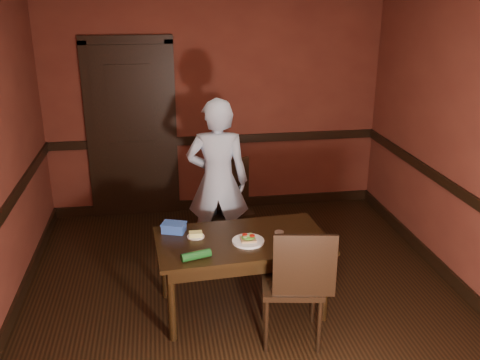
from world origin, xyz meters
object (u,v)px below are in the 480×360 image
object	(u,v)px
chair_near	(292,281)
food_tub	(174,228)
sandwich_plate	(248,240)
cheese_saucer	(196,235)
dining_table	(242,274)
sauce_jar	(279,236)
chair_far	(226,210)
person	(218,182)

from	to	relation	value
chair_near	food_tub	distance (m)	1.13
sandwich_plate	cheese_saucer	xyz separation A→B (m)	(-0.42, 0.16, -0.00)
dining_table	food_tub	world-z (taller)	food_tub
sauce_jar	food_tub	size ratio (longest dim) A/B	0.39
chair_far	sandwich_plate	bearing A→B (deg)	-104.87
chair_near	food_tub	size ratio (longest dim) A/B	4.25
sauce_jar	sandwich_plate	bearing A→B (deg)	173.91
dining_table	chair_far	size ratio (longest dim) A/B	1.48
dining_table	chair_far	distance (m)	1.08
chair_far	person	size ratio (longest dim) A/B	0.58
person	sandwich_plate	distance (m)	1.05
person	sauce_jar	distance (m)	1.13
dining_table	sauce_jar	size ratio (longest dim) A/B	15.79
chair_far	cheese_saucer	bearing A→B (deg)	-128.20
sauce_jar	cheese_saucer	world-z (taller)	sauce_jar
chair_far	food_tub	bearing A→B (deg)	-140.12
sandwich_plate	cheese_saucer	bearing A→B (deg)	158.66
person	sandwich_plate	size ratio (longest dim) A/B	6.30
sandwich_plate	chair_near	bearing A→B (deg)	-53.76
sandwich_plate	cheese_saucer	world-z (taller)	sandwich_plate
sandwich_plate	sauce_jar	size ratio (longest dim) A/B	2.95
food_tub	chair_far	bearing A→B (deg)	76.54
sandwich_plate	sauce_jar	xyz separation A→B (m)	(0.25, -0.03, 0.03)
person	sandwich_plate	bearing A→B (deg)	106.03
dining_table	sandwich_plate	bearing A→B (deg)	-61.93
sandwich_plate	sauce_jar	world-z (taller)	sauce_jar
chair_near	sauce_jar	bearing A→B (deg)	-76.11
person	food_tub	bearing A→B (deg)	66.42
food_tub	person	bearing A→B (deg)	77.73
sandwich_plate	person	bearing A→B (deg)	97.34
sandwich_plate	cheese_saucer	distance (m)	0.45
sauce_jar	dining_table	bearing A→B (deg)	162.04
person	chair_far	bearing A→B (deg)	-121.73
chair_far	cheese_saucer	size ratio (longest dim) A/B	6.62
person	sauce_jar	xyz separation A→B (m)	(0.39, -1.05, -0.12)
dining_table	food_tub	size ratio (longest dim) A/B	6.10
sauce_jar	chair_far	bearing A→B (deg)	103.91
chair_near	cheese_saucer	distance (m)	0.91
chair_far	sandwich_plate	size ratio (longest dim) A/B	3.62
chair_far	food_tub	xyz separation A→B (m)	(-0.56, -0.85, 0.23)
chair_far	sauce_jar	bearing A→B (deg)	-92.75
person	sauce_jar	bearing A→B (deg)	118.80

